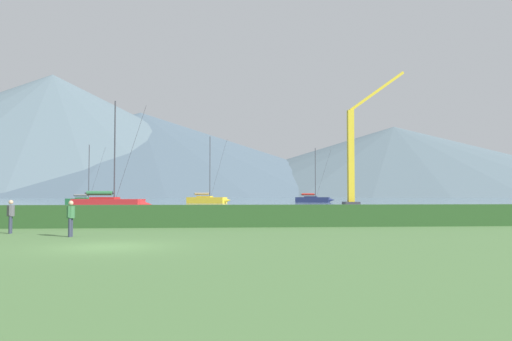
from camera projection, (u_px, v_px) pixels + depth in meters
ground_plane at (109, 247)px, 19.42m from camera, size 1000.00×1000.00×0.00m
harbor_water at (202, 199)px, 155.88m from camera, size 320.00×246.00×0.00m
hedge_line at (147, 216)px, 30.40m from camera, size 80.00×1.20×1.29m
sailboat_slip_0 at (313, 199)px, 106.96m from camera, size 7.95×4.43×11.19m
sailboat_slip_1 at (207, 199)px, 98.35m from camera, size 8.46×4.95×12.60m
sailboat_slip_3 at (110, 203)px, 61.01m from camera, size 9.45×4.26×12.78m
sailboat_slip_4 at (86, 201)px, 87.61m from camera, size 7.53×4.14×10.05m
person_seated_viewer at (11, 214)px, 25.80m from camera, size 0.36×0.57×1.65m
person_standing_walker at (71, 215)px, 23.87m from camera, size 0.36×0.57×1.65m
dock_crane at (353, 162)px, 69.33m from camera, size 8.37×2.00×18.31m
distant_hill_west_ridge at (52, 135)px, 362.00m from camera, size 337.69×337.69×84.11m
distant_hill_central_peak at (140, 154)px, 374.41m from camera, size 357.55×357.55×59.40m
distant_hill_east_ridge at (394, 161)px, 363.15m from camera, size 312.15×312.15×47.85m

